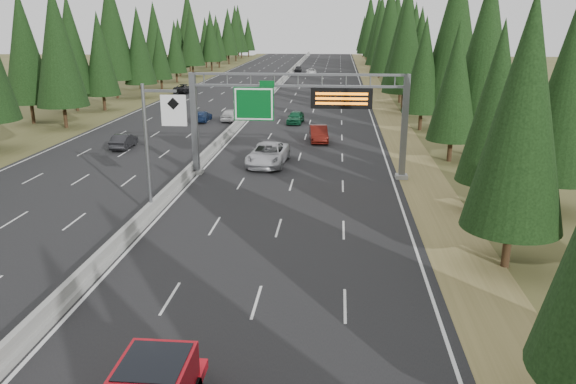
{
  "coord_description": "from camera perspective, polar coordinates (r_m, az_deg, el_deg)",
  "views": [
    {
      "loc": [
        11.23,
        -6.74,
        11.46
      ],
      "look_at": [
        8.86,
        20.0,
        3.32
      ],
      "focal_mm": 35.0,
      "sensor_mm": 36.0,
      "label": 1
    }
  ],
  "objects": [
    {
      "name": "car_ahead_dkred",
      "position": [
        55.94,
        3.13,
        5.93
      ],
      "size": [
        2.14,
        4.94,
        1.58
      ],
      "primitive_type": "imported",
      "rotation": [
        0.0,
        0.0,
        0.1
      ],
      "color": "#4E100B",
      "rests_on": "road"
    },
    {
      "name": "tree_row_left",
      "position": [
        86.7,
        -18.21,
        14.36
      ],
      "size": [
        11.78,
        244.22,
        18.89
      ],
      "color": "black",
      "rests_on": "ground"
    },
    {
      "name": "car_onc_white",
      "position": [
        68.31,
        -5.8,
        7.82
      ],
      "size": [
        2.15,
        4.52,
        1.49
      ],
      "primitive_type": "imported",
      "rotation": [
        0.0,
        0.0,
        3.05
      ],
      "color": "silver",
      "rests_on": "road"
    },
    {
      "name": "car_ahead_white",
      "position": [
        129.73,
        2.38,
        12.11
      ],
      "size": [
        2.59,
        4.98,
        1.34
      ],
      "primitive_type": "imported",
      "rotation": [
        0.0,
        0.0,
        0.08
      ],
      "color": "white",
      "rests_on": "road"
    },
    {
      "name": "car_ahead_far",
      "position": [
        137.99,
        1.02,
        12.41
      ],
      "size": [
        1.62,
        3.92,
        1.33
      ],
      "primitive_type": "imported",
      "rotation": [
        0.0,
        0.0,
        -0.01
      ],
      "color": "black",
      "rests_on": "road"
    },
    {
      "name": "car_onc_near",
      "position": [
        55.09,
        -16.35,
        4.99
      ],
      "size": [
        1.63,
        4.25,
        1.38
      ],
      "primitive_type": "imported",
      "rotation": [
        0.0,
        0.0,
        3.18
      ],
      "color": "black",
      "rests_on": "road"
    },
    {
      "name": "silver_minivan",
      "position": [
        46.66,
        -2.04,
        3.86
      ],
      "size": [
        3.36,
        6.56,
        1.77
      ],
      "primitive_type": "imported",
      "rotation": [
        0.0,
        0.0,
        -0.07
      ],
      "color": "silver",
      "rests_on": "road"
    },
    {
      "name": "car_onc_far",
      "position": [
        97.4,
        -10.46,
        10.32
      ],
      "size": [
        2.91,
        5.53,
        1.48
      ],
      "primitive_type": "imported",
      "rotation": [
        0.0,
        0.0,
        3.06
      ],
      "color": "black",
      "rests_on": "road"
    },
    {
      "name": "median_barrier",
      "position": [
        88.16,
        -2.33,
        9.65
      ],
      "size": [
        0.7,
        260.0,
        0.85
      ],
      "color": "gray",
      "rests_on": "road"
    },
    {
      "name": "shoulder_right",
      "position": [
        87.74,
        9.43,
        9.15
      ],
      "size": [
        3.6,
        260.0,
        0.06
      ],
      "primitive_type": "cube",
      "color": "olive",
      "rests_on": "ground"
    },
    {
      "name": "tree_row_right",
      "position": [
        86.67,
        12.89,
        15.08
      ],
      "size": [
        11.78,
        245.67,
        18.87
      ],
      "color": "black",
      "rests_on": "ground"
    },
    {
      "name": "sign_gantry",
      "position": [
        42.15,
        1.88,
        8.41
      ],
      "size": [
        16.75,
        0.98,
        7.8
      ],
      "color": "slate",
      "rests_on": "road"
    },
    {
      "name": "shoulder_left",
      "position": [
        92.18,
        -13.52,
        9.28
      ],
      "size": [
        3.6,
        260.0,
        0.06
      ],
      "primitive_type": "cube",
      "color": "#4A4A22",
      "rests_on": "ground"
    },
    {
      "name": "car_onc_blue",
      "position": [
        68.36,
        -8.76,
        7.63
      ],
      "size": [
        1.8,
        4.41,
        1.28
      ],
      "primitive_type": "imported",
      "rotation": [
        0.0,
        0.0,
        3.14
      ],
      "color": "navy",
      "rests_on": "road"
    },
    {
      "name": "car_ahead_dkgrey",
      "position": [
        92.33,
        4.6,
        10.19
      ],
      "size": [
        2.22,
        5.17,
        1.49
      ],
      "primitive_type": "imported",
      "rotation": [
        0.0,
        0.0,
        0.03
      ],
      "color": "black",
      "rests_on": "road"
    },
    {
      "name": "road",
      "position": [
        88.21,
        -2.33,
        9.41
      ],
      "size": [
        32.0,
        260.0,
        0.08
      ],
      "primitive_type": "cube",
      "color": "black",
      "rests_on": "ground"
    },
    {
      "name": "car_ahead_green",
      "position": [
        66.29,
        0.76,
        7.61
      ],
      "size": [
        2.05,
        4.36,
        1.44
      ],
      "primitive_type": "imported",
      "rotation": [
        0.0,
        0.0,
        -0.08
      ],
      "color": "#135332",
      "rests_on": "road"
    },
    {
      "name": "hov_sign_pole",
      "position": [
        34.12,
        -13.28,
        5.02
      ],
      "size": [
        2.8,
        0.5,
        8.0
      ],
      "color": "slate",
      "rests_on": "road"
    }
  ]
}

